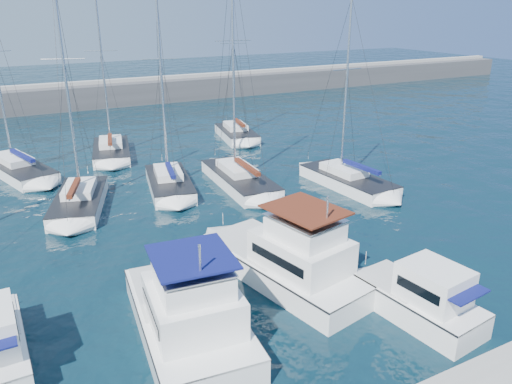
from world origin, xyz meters
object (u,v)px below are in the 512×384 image
sailboat_mid_c (169,183)px  sailboat_mid_d (239,178)px  sailboat_back_a (17,168)px  motor_yacht_port_inner (190,315)px  sailboat_back_b (111,151)px  motor_yacht_stbd_outer (422,300)px  sailboat_mid_e (347,180)px  sailboat_back_c (237,133)px  motor_yacht_stbd_inner (290,262)px  sailboat_mid_b (80,200)px

sailboat_mid_c → sailboat_mid_d: (5.13, -1.54, -0.00)m
sailboat_back_a → motor_yacht_port_inner: bearing=-96.9°
sailboat_back_b → motor_yacht_stbd_outer: bearing=-66.6°
sailboat_mid_e → sailboat_back_a: size_ratio=0.89×
sailboat_mid_e → sailboat_back_c: (-1.10, 17.31, 0.03)m
motor_yacht_port_inner → sailboat_mid_e: sailboat_mid_e is taller
motor_yacht_stbd_outer → motor_yacht_stbd_inner: bearing=115.8°
sailboat_mid_b → sailboat_back_b: bearing=85.3°
motor_yacht_port_inner → sailboat_back_b: 28.93m
motor_yacht_stbd_outer → sailboat_mid_c: (-4.47, 21.16, -0.40)m
motor_yacht_stbd_inner → sailboat_mid_c: (-1.01, 15.75, -0.59)m
motor_yacht_port_inner → sailboat_mid_b: 17.21m
sailboat_back_a → motor_yacht_stbd_inner: bearing=-83.6°
sailboat_mid_b → sailboat_mid_e: sailboat_mid_b is taller
sailboat_mid_c → motor_yacht_port_inner: bearing=-94.6°
motor_yacht_stbd_inner → sailboat_back_b: size_ratio=0.67×
sailboat_mid_b → sailboat_back_a: bearing=125.9°
sailboat_mid_b → sailboat_mid_c: (6.62, 0.56, 0.00)m
sailboat_mid_c → sailboat_back_b: (-1.84, 11.06, -0.01)m
sailboat_mid_c → sailboat_mid_e: (12.35, -5.71, -0.03)m
sailboat_mid_d → sailboat_mid_e: sailboat_mid_d is taller
sailboat_mid_d → sailboat_back_a: sailboat_mid_d is taller
sailboat_mid_b → sailboat_back_c: sailboat_mid_b is taller
sailboat_mid_c → sailboat_back_a: (-9.88, 9.36, -0.02)m
motor_yacht_stbd_inner → sailboat_back_c: (10.24, 27.35, -0.59)m
sailboat_mid_d → sailboat_back_b: (-6.97, 12.59, -0.01)m
sailboat_back_a → sailboat_back_c: 21.26m
sailboat_back_a → sailboat_back_c: bearing=-11.0°
motor_yacht_port_inner → sailboat_back_b: bearing=89.5°
motor_yacht_port_inner → sailboat_mid_c: bearing=79.9°
motor_yacht_stbd_outer → sailboat_mid_e: bearing=56.2°
motor_yacht_port_inner → sailboat_mid_b: bearing=101.1°
sailboat_back_b → sailboat_back_c: (13.09, 0.55, 0.02)m
sailboat_mid_d → sailboat_back_a: (-15.02, 10.89, -0.02)m
sailboat_mid_b → sailboat_mid_c: size_ratio=1.04×
motor_yacht_port_inner → motor_yacht_stbd_outer: bearing=-14.2°
sailboat_mid_b → sailboat_mid_d: sailboat_mid_d is taller
sailboat_mid_e → sailboat_back_c: 17.35m
sailboat_back_b → sailboat_mid_b: bearing=-100.1°
sailboat_back_a → sailboat_mid_d: bearing=-53.0°
sailboat_back_a → sailboat_mid_c: bearing=-60.5°
motor_yacht_stbd_inner → sailboat_back_b: (-2.85, 26.80, -0.61)m
motor_yacht_stbd_inner → sailboat_mid_b: size_ratio=0.64×
sailboat_back_a → motor_yacht_stbd_outer: bearing=-81.9°
sailboat_mid_c → sailboat_back_c: size_ratio=1.00×
motor_yacht_stbd_outer → sailboat_back_b: 32.83m
sailboat_back_c → sailboat_back_b: bearing=-167.2°
motor_yacht_stbd_inner → sailboat_back_c: 29.21m
sailboat_mid_c → sailboat_back_a: size_ratio=0.98×
sailboat_back_a → sailboat_back_b: bearing=-5.1°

